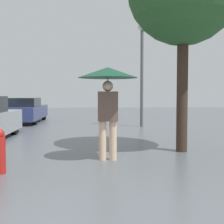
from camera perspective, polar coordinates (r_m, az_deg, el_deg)
The scene contains 4 objects.
pedestrian at distance 6.43m, azimuth -0.78°, elevation 5.26°, with size 1.24×1.24×1.92m.
parked_car_farthest at distance 15.95m, azimuth -16.12°, elevation 0.28°, with size 1.87×4.53×1.20m.
street_lamp at distance 13.34m, azimuth 5.50°, elevation 9.93°, with size 0.36×0.36×4.39m.
fire_hydrant at distance 5.72m, azimuth -19.81°, elevation -6.80°, with size 0.19×0.19×0.77m.
Camera 1 is at (-0.01, -2.52, 1.36)m, focal length 50.00 mm.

